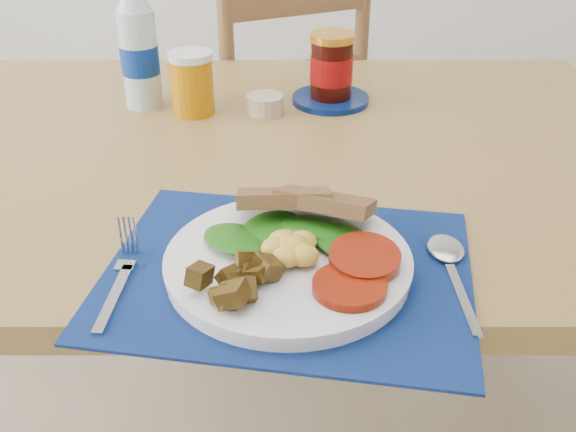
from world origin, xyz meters
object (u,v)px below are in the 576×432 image
object	(u,v)px
chair_far	(279,110)
water_bottle	(139,51)
jam_on_saucer	(331,72)
juice_glass	(192,85)
breakfast_plate	(283,258)

from	to	relation	value
chair_far	water_bottle	bearing A→B (deg)	37.81
water_bottle	jam_on_saucer	distance (m)	0.35
water_bottle	juice_glass	xyz separation A→B (m)	(0.10, -0.04, -0.05)
chair_far	jam_on_saucer	bearing A→B (deg)	78.53
breakfast_plate	water_bottle	xyz separation A→B (m)	(-0.26, 0.54, 0.08)
breakfast_plate	juice_glass	distance (m)	0.53
breakfast_plate	juice_glass	xyz separation A→B (m)	(-0.16, 0.50, 0.03)
juice_glass	jam_on_saucer	distance (m)	0.26
breakfast_plate	juice_glass	bearing A→B (deg)	114.43
juice_glass	water_bottle	bearing A→B (deg)	158.39
chair_far	jam_on_saucer	distance (m)	0.52
water_bottle	jam_on_saucer	bearing A→B (deg)	2.56
breakfast_plate	water_bottle	bearing A→B (deg)	122.04
juice_glass	jam_on_saucer	xyz separation A→B (m)	(0.25, 0.05, 0.00)
water_bottle	jam_on_saucer	world-z (taller)	water_bottle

